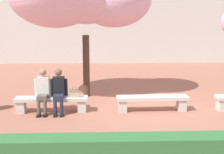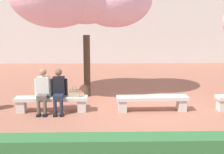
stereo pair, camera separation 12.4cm
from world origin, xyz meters
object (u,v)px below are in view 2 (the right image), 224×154
(stone_bench_west_end, at_px, (52,101))
(stone_bench_near_west, at_px, (152,101))
(handbag, at_px, (74,93))
(person_seated_left, at_px, (43,89))
(person_seated_right, at_px, (59,89))

(stone_bench_west_end, distance_m, stone_bench_near_west, 2.98)
(handbag, bearing_deg, person_seated_left, -177.73)
(person_seated_right, xyz_separation_m, handbag, (0.45, 0.04, -0.12))
(handbag, bearing_deg, person_seated_right, -175.44)
(stone_bench_near_west, relative_size, person_seated_left, 1.65)
(person_seated_left, height_order, person_seated_right, same)
(stone_bench_near_west, xyz_separation_m, person_seated_right, (-2.75, -0.05, 0.39))
(stone_bench_west_end, xyz_separation_m, stone_bench_near_west, (2.98, 0.00, 0.00))
(stone_bench_west_end, bearing_deg, handbag, -1.51)
(person_seated_left, xyz_separation_m, person_seated_right, (0.46, 0.00, 0.00))
(person_seated_left, xyz_separation_m, handbag, (0.90, 0.04, -0.12))
(person_seated_left, bearing_deg, person_seated_right, 0.01)
(stone_bench_west_end, relative_size, handbag, 6.27)
(person_seated_right, bearing_deg, person_seated_left, -179.99)
(person_seated_right, height_order, handbag, person_seated_right)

